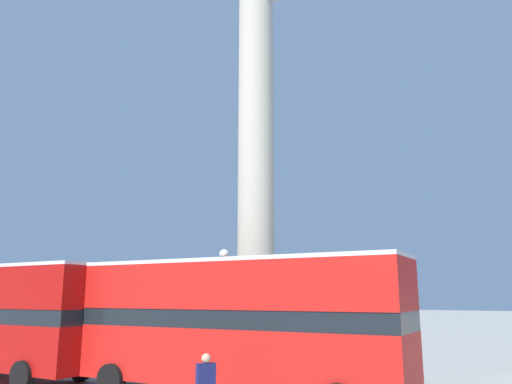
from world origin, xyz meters
The scene contains 4 objects.
ground_plane centered at (0.00, 0.00, 0.00)m, with size 200.00×200.00×0.00m, color #9E9B93.
monument_column centered at (0.00, 0.00, 6.32)m, with size 5.04×5.04×19.91m.
bus_a centered at (2.41, -5.69, 2.37)m, with size 10.98×2.86×4.28m.
street_lamp centered at (0.43, -3.24, 2.50)m, with size 0.37×0.37×4.90m.
Camera 1 is at (11.02, -19.35, 3.15)m, focal length 35.00 mm.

